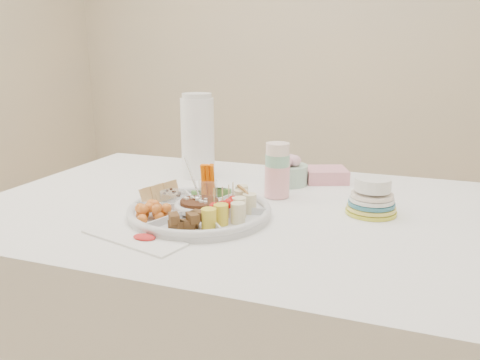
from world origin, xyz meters
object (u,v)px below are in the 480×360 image
(party_tray, at_px, (200,209))
(thermos, at_px, (198,135))
(plate_stack, at_px, (372,198))
(dining_table, at_px, (240,320))

(party_tray, relative_size, thermos, 1.26)
(plate_stack, bearing_deg, party_tray, -157.52)
(dining_table, bearing_deg, thermos, 134.16)
(thermos, distance_m, plate_stack, 0.66)
(dining_table, xyz_separation_m, plate_stack, (0.37, 0.05, 0.42))
(party_tray, relative_size, plate_stack, 2.75)
(dining_table, height_order, party_tray, party_tray)
(party_tray, bearing_deg, thermos, 115.08)
(dining_table, relative_size, thermos, 5.05)
(dining_table, distance_m, thermos, 0.64)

